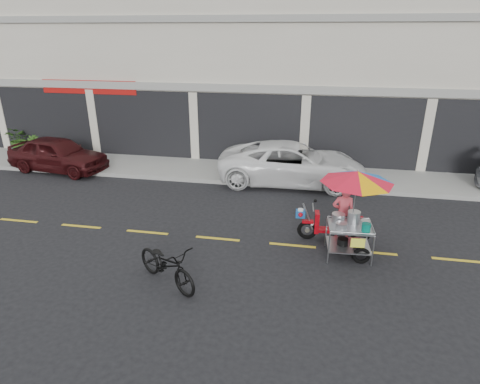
% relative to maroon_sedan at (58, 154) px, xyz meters
% --- Properties ---
extents(ground, '(90.00, 90.00, 0.00)m').
position_rel_maroon_sedan_xyz_m(ground, '(9.48, -4.36, -0.68)').
color(ground, black).
extents(sidewalk, '(45.00, 3.00, 0.15)m').
position_rel_maroon_sedan_xyz_m(sidewalk, '(9.48, 1.14, -0.60)').
color(sidewalk, gray).
rests_on(sidewalk, ground).
extents(shophouse_block, '(36.00, 8.11, 10.40)m').
position_rel_maroon_sedan_xyz_m(shophouse_block, '(12.30, 6.22, 3.56)').
color(shophouse_block, beige).
rests_on(shophouse_block, ground).
extents(centerline, '(42.00, 0.10, 0.01)m').
position_rel_maroon_sedan_xyz_m(centerline, '(9.48, -4.36, -0.67)').
color(centerline, gold).
rests_on(centerline, ground).
extents(maroon_sedan, '(4.16, 2.14, 1.35)m').
position_rel_maroon_sedan_xyz_m(maroon_sedan, '(0.00, 0.00, 0.00)').
color(maroon_sedan, '#350D0F').
rests_on(maroon_sedan, ground).
extents(white_pickup, '(5.32, 2.58, 1.46)m').
position_rel_maroon_sedan_xyz_m(white_pickup, '(9.15, 0.34, 0.05)').
color(white_pickup, white).
rests_on(white_pickup, ground).
extents(plant_tall, '(1.16, 1.05, 1.12)m').
position_rel_maroon_sedan_xyz_m(plant_tall, '(-3.04, 1.71, 0.03)').
color(plant_tall, '#284A16').
rests_on(plant_tall, sidewalk).
extents(plant_short, '(0.65, 0.65, 0.91)m').
position_rel_maroon_sedan_xyz_m(plant_short, '(-1.91, 1.14, -0.07)').
color(plant_short, '#284A16').
rests_on(plant_short, sidewalk).
extents(near_bicycle, '(1.93, 1.58, 0.99)m').
position_rel_maroon_sedan_xyz_m(near_bicycle, '(6.89, -6.57, -0.18)').
color(near_bicycle, black).
rests_on(near_bicycle, ground).
extents(food_vendor_rig, '(2.28, 1.80, 2.24)m').
position_rel_maroon_sedan_xyz_m(food_vendor_rig, '(10.80, -4.30, 0.73)').
color(food_vendor_rig, black).
rests_on(food_vendor_rig, ground).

